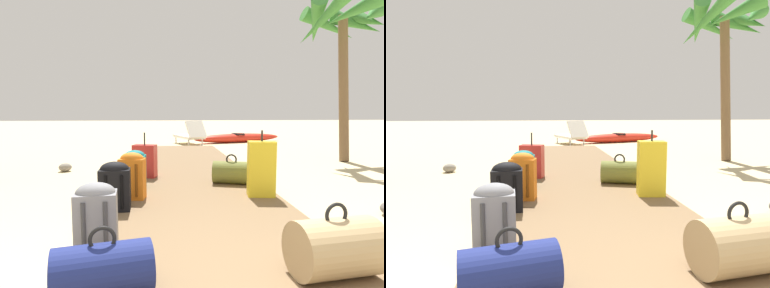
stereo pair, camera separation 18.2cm
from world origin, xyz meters
TOP-DOWN VIEW (x-y plane):
  - ground_plane at (0.00, 3.50)m, footprint 60.00×60.00m
  - boardwalk at (0.00, 4.37)m, footprint 2.20×8.75m
  - backpack_orange at (-0.77, 2.86)m, footprint 0.34×0.26m
  - suitcase_yellow at (0.86, 2.86)m, footprint 0.36×0.26m
  - backpack_grey at (-0.92, 1.42)m, footprint 0.35×0.27m
  - duffel_bag_olive at (0.62, 3.59)m, footprint 0.61×0.47m
  - duffel_bag_tan at (0.75, 0.82)m, footprint 0.61×0.47m
  - suitcase_red at (-0.69, 4.17)m, footprint 0.41×0.30m
  - backpack_black at (-0.92, 2.42)m, footprint 0.34×0.27m
  - duffel_bag_navy at (-0.74, 0.72)m, footprint 0.63×0.43m
  - backpack_teal at (-0.79, 3.45)m, footprint 0.31×0.28m
  - palm_tree_far_right at (3.65, 6.08)m, footprint 2.19×2.09m
  - lounge_chair at (0.50, 9.75)m, footprint 1.07×1.63m
  - kayak at (2.28, 10.41)m, footprint 3.44×1.54m
  - rock_left_far at (-2.27, 5.20)m, footprint 0.32×0.32m
  - rock_right_far at (1.58, 5.07)m, footprint 0.18×0.20m

SIDE VIEW (x-z plane):
  - ground_plane at x=0.00m, z-range 0.00..0.00m
  - boardwalk at x=0.00m, z-range 0.00..0.08m
  - rock_right_far at x=1.58m, z-range 0.00..0.15m
  - rock_left_far at x=-2.27m, z-range 0.00..0.16m
  - kayak at x=2.28m, z-range 0.00..0.32m
  - duffel_bag_navy at x=-0.74m, z-range 0.03..0.45m
  - duffel_bag_olive at x=0.62m, z-range 0.03..0.47m
  - duffel_bag_tan at x=0.75m, z-range 0.03..0.53m
  - lounge_chair at x=0.50m, z-range -0.08..0.73m
  - suitcase_red at x=-0.69m, z-range -0.02..0.71m
  - backpack_grey at x=-0.92m, z-range 0.09..0.63m
  - backpack_teal at x=-0.79m, z-range 0.09..0.63m
  - backpack_black at x=-0.92m, z-range 0.09..0.63m
  - backpack_orange at x=-0.77m, z-range 0.09..0.67m
  - suitcase_yellow at x=0.86m, z-range 0.01..0.85m
  - palm_tree_far_right at x=3.65m, z-range 1.14..4.88m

